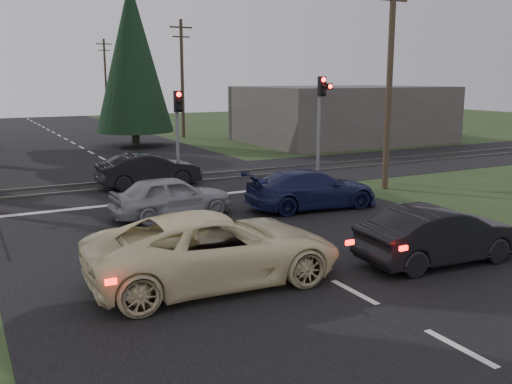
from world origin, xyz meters
TOP-DOWN VIEW (x-y plane):
  - ground at (0.00, 0.00)m, footprint 120.00×120.00m
  - road at (0.00, 10.00)m, footprint 14.00×100.00m
  - rail_corridor at (0.00, 12.00)m, footprint 120.00×8.00m
  - stop_line at (0.00, 8.20)m, footprint 13.00×0.35m
  - rail_near at (0.00, 11.20)m, footprint 120.00×0.12m
  - rail_far at (0.00, 12.80)m, footprint 120.00×0.12m
  - traffic_signal_right at (7.55, 9.47)m, footprint 0.68×0.48m
  - traffic_signal_center at (1.00, 10.68)m, footprint 0.32×0.48m
  - utility_pole_near at (8.50, 6.00)m, footprint 1.80×0.26m
  - utility_pole_mid at (8.50, 30.00)m, footprint 1.80×0.26m
  - utility_pole_far at (8.50, 55.00)m, footprint 1.80×0.26m
  - conifer_tree at (3.50, 26.00)m, footprint 5.20×5.20m
  - building_right at (18.00, 22.00)m, footprint 14.00×10.00m
  - cream_coupe at (-2.45, -1.00)m, footprint 6.02×3.01m
  - dark_hatchback at (3.18, -2.35)m, footprint 4.50×1.81m
  - silver_car at (-1.20, 5.50)m, footprint 4.18×1.82m
  - blue_sedan at (3.70, 4.36)m, footprint 5.03×2.43m
  - dark_car_far at (-0.20, 11.20)m, footprint 4.41×1.60m

SIDE VIEW (x-z plane):
  - ground at x=0.00m, z-range 0.00..0.00m
  - road at x=0.00m, z-range 0.00..0.01m
  - rail_corridor at x=0.00m, z-range 0.00..0.01m
  - stop_line at x=0.00m, z-range 0.01..0.01m
  - rail_near at x=0.00m, z-range 0.00..0.10m
  - rail_far at x=0.00m, z-range 0.00..0.10m
  - silver_car at x=-1.20m, z-range 0.00..1.40m
  - blue_sedan at x=3.70m, z-range 0.00..1.41m
  - dark_car_far at x=-0.20m, z-range 0.00..1.45m
  - dark_hatchback at x=3.18m, z-range 0.00..1.46m
  - cream_coupe at x=-2.45m, z-range 0.00..1.64m
  - building_right at x=18.00m, z-range 0.00..4.00m
  - traffic_signal_center at x=1.00m, z-range 0.76..4.86m
  - traffic_signal_right at x=7.55m, z-range 0.96..5.66m
  - utility_pole_near at x=8.50m, z-range 0.23..9.23m
  - utility_pole_mid at x=8.50m, z-range 0.23..9.23m
  - utility_pole_far at x=8.50m, z-range 0.23..9.23m
  - conifer_tree at x=3.50m, z-range 0.49..11.49m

